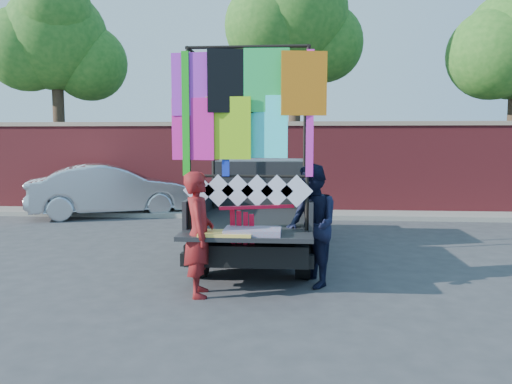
# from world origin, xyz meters

# --- Properties ---
(ground) EXTENTS (90.00, 90.00, 0.00)m
(ground) POSITION_xyz_m (0.00, 0.00, 0.00)
(ground) COLOR #38383A
(ground) RESTS_ON ground
(brick_wall) EXTENTS (30.00, 0.45, 2.61)m
(brick_wall) POSITION_xyz_m (0.00, 7.00, 1.33)
(brick_wall) COLOR maroon
(brick_wall) RESTS_ON ground
(curb) EXTENTS (30.00, 1.20, 0.12)m
(curb) POSITION_xyz_m (0.00, 6.30, 0.06)
(curb) COLOR gray
(curb) RESTS_ON ground
(tree_left) EXTENTS (4.20, 3.30, 7.05)m
(tree_left) POSITION_xyz_m (-6.48, 8.12, 5.12)
(tree_left) COLOR #38281C
(tree_left) RESTS_ON ground
(tree_mid) EXTENTS (4.20, 3.30, 7.73)m
(tree_mid) POSITION_xyz_m (1.02, 8.12, 5.70)
(tree_mid) COLOR #38281C
(tree_mid) RESTS_ON ground
(pickup_truck) EXTENTS (2.14, 5.37, 3.38)m
(pickup_truck) POSITION_xyz_m (0.37, 2.23, 0.85)
(pickup_truck) COLOR black
(pickup_truck) RESTS_ON ground
(sedan) EXTENTS (4.56, 3.09, 1.42)m
(sedan) POSITION_xyz_m (-4.05, 6.05, 0.71)
(sedan) COLOR silver
(sedan) RESTS_ON ground
(woman) EXTENTS (0.51, 0.68, 1.68)m
(woman) POSITION_xyz_m (-0.25, -0.81, 0.84)
(woman) COLOR maroon
(woman) RESTS_ON ground
(man) EXTENTS (0.93, 1.04, 1.76)m
(man) POSITION_xyz_m (1.27, -0.23, 0.88)
(man) COLOR black
(man) RESTS_ON ground
(streamer_bundle) EXTENTS (1.03, 0.37, 0.72)m
(streamer_bundle) POSITION_xyz_m (0.40, -0.53, 0.96)
(streamer_bundle) COLOR red
(streamer_bundle) RESTS_ON ground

